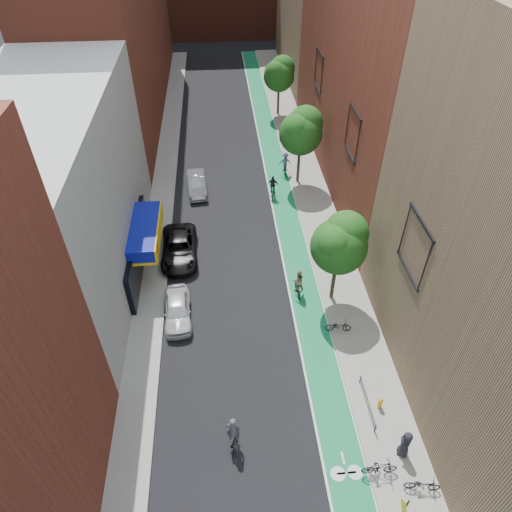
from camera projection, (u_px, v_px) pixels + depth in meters
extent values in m
plane|color=black|center=(258.00, 459.00, 21.53)|extent=(160.00, 160.00, 0.00)
cube|color=#157946|center=(276.00, 171.00, 41.27)|extent=(2.00, 68.00, 0.01)
cube|color=gray|center=(165.00, 176.00, 40.57)|extent=(2.00, 68.00, 0.15)
cube|color=gray|center=(304.00, 169.00, 41.39)|extent=(3.00, 68.00, 0.15)
cube|color=silver|center=(55.00, 198.00, 27.35)|extent=(8.00, 20.00, 12.00)
cube|color=maroon|center=(385.00, 40.00, 34.55)|extent=(8.00, 28.00, 22.00)
cylinder|color=#332619|center=(334.00, 280.00, 28.30)|extent=(0.24, 0.24, 3.30)
sphere|color=#1E5316|center=(339.00, 246.00, 26.50)|extent=(3.36, 3.36, 3.36)
sphere|color=#1E5316|center=(346.00, 233.00, 26.28)|extent=(2.64, 2.64, 2.64)
sphere|color=#1E5316|center=(336.00, 243.00, 25.94)|extent=(2.40, 2.40, 2.40)
cylinder|color=#332619|center=(298.00, 165.00, 38.74)|extent=(0.24, 0.24, 3.47)
sphere|color=#1E5316|center=(301.00, 133.00, 36.85)|extent=(3.53, 3.53, 3.53)
sphere|color=#1E5316|center=(306.00, 123.00, 36.60)|extent=(2.77, 2.77, 2.77)
sphere|color=#1E5316|center=(298.00, 129.00, 36.27)|extent=(2.52, 2.52, 2.52)
cylinder|color=#332619|center=(278.00, 101.00, 49.32)|extent=(0.24, 0.24, 3.19)
sphere|color=#1E5316|center=(279.00, 76.00, 47.58)|extent=(3.25, 3.25, 3.25)
sphere|color=#1E5316|center=(283.00, 68.00, 47.38)|extent=(2.55, 2.55, 2.55)
sphere|color=#1E5316|center=(277.00, 72.00, 47.03)|extent=(2.32, 2.32, 2.32)
cube|color=yellow|center=(404.00, 507.00, 17.57)|extent=(0.02, 0.71, 0.71)
imported|color=silver|center=(177.00, 310.00, 27.73)|extent=(1.89, 4.09, 1.36)
imported|color=black|center=(179.00, 248.00, 32.03)|extent=(2.56, 5.32, 1.46)
imported|color=gray|center=(197.00, 184.00, 38.40)|extent=(1.79, 4.27, 1.37)
imported|color=black|center=(234.00, 440.00, 21.79)|extent=(0.80, 1.63, 0.82)
imported|color=#48494F|center=(233.00, 430.00, 21.31)|extent=(0.72, 0.54, 1.81)
imported|color=black|center=(298.00, 289.00, 29.33)|extent=(0.55, 1.69, 1.00)
imported|color=#9D865B|center=(298.00, 280.00, 28.98)|extent=(0.81, 0.65, 1.61)
imported|color=black|center=(273.00, 192.00, 37.83)|extent=(1.00, 1.97, 0.99)
imported|color=#21212A|center=(273.00, 185.00, 37.47)|extent=(0.98, 0.55, 1.58)
imported|color=black|center=(285.00, 168.00, 40.59)|extent=(0.58, 1.85, 1.10)
imported|color=#45587C|center=(285.00, 161.00, 40.25)|extent=(1.10, 0.66, 1.67)
imported|color=black|center=(423.00, 485.00, 20.10)|extent=(1.67, 0.82, 0.84)
imported|color=black|center=(380.00, 468.00, 20.57)|extent=(1.69, 0.52, 1.01)
imported|color=black|center=(338.00, 326.00, 26.92)|extent=(1.58, 0.68, 0.81)
imported|color=black|center=(405.00, 444.00, 21.06)|extent=(0.80, 0.96, 1.68)
cylinder|color=gold|center=(380.00, 404.00, 23.24)|extent=(0.23, 0.23, 0.53)
sphere|color=gold|center=(381.00, 401.00, 23.03)|extent=(0.25, 0.25, 0.25)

